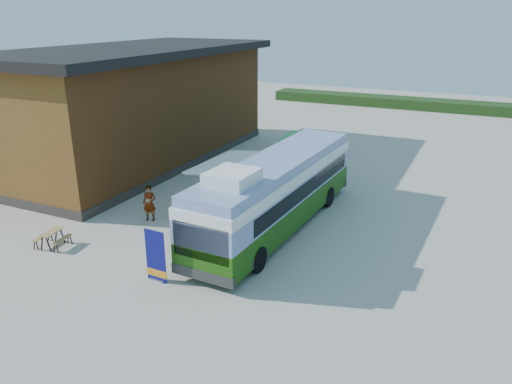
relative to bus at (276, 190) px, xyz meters
The scene contains 10 objects.
ground 4.47m from the bus, 122.98° to the right, with size 100.00×100.00×0.00m, color #BCB7AD.
barn 14.42m from the bus, 152.60° to the left, with size 9.60×21.20×7.50m.
hedge 35.10m from the bus, 80.50° to the left, with size 40.00×3.00×1.00m, color #264419.
bus is the anchor object (origin of this frame).
awning 2.40m from the bus, behind, with size 2.98×4.58×0.53m.
banner 6.87m from the bus, 107.96° to the right, with size 0.91×0.21×2.08m.
picnic_table 10.01m from the bus, 142.91° to the right, with size 1.38×1.27×0.71m.
person_a 6.21m from the bus, 162.99° to the right, with size 0.65×0.42×1.77m, color #999999.
person_b 1.51m from the bus, 125.24° to the right, with size 0.96×0.74×1.97m, color #999999.
slurry_tanker 9.76m from the bus, 109.17° to the left, with size 2.09×5.47×2.03m.
Camera 1 is at (10.58, -16.43, 9.58)m, focal length 35.00 mm.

